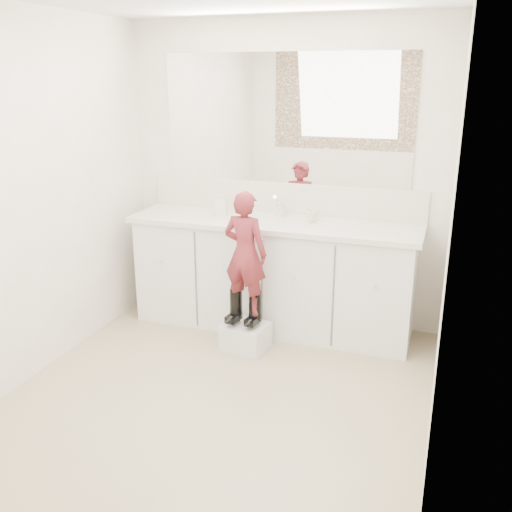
% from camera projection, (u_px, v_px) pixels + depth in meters
% --- Properties ---
extents(floor, '(3.00, 3.00, 0.00)m').
position_uv_depth(floor, '(214.00, 402.00, 3.60)').
color(floor, '#958561').
rests_on(floor, ground).
extents(wall_back, '(2.60, 0.00, 2.60)m').
position_uv_depth(wall_back, '(284.00, 175.00, 4.59)').
color(wall_back, beige).
rests_on(wall_back, floor).
extents(wall_front, '(2.60, 0.00, 2.60)m').
position_uv_depth(wall_front, '(27.00, 320.00, 1.89)').
color(wall_front, beige).
rests_on(wall_front, floor).
extents(wall_left, '(0.00, 3.00, 3.00)m').
position_uv_depth(wall_left, '(23.00, 201.00, 3.65)').
color(wall_left, beige).
rests_on(wall_left, floor).
extents(wall_right, '(0.00, 3.00, 3.00)m').
position_uv_depth(wall_right, '(449.00, 238.00, 2.83)').
color(wall_right, beige).
rests_on(wall_right, floor).
extents(vanity_cabinet, '(2.20, 0.55, 0.85)m').
position_uv_depth(vanity_cabinet, '(273.00, 277.00, 4.58)').
color(vanity_cabinet, silver).
rests_on(vanity_cabinet, floor).
extents(countertop, '(2.28, 0.58, 0.04)m').
position_uv_depth(countertop, '(273.00, 223.00, 4.43)').
color(countertop, beige).
rests_on(countertop, vanity_cabinet).
extents(backsplash, '(2.28, 0.03, 0.25)m').
position_uv_depth(backsplash, '(283.00, 198.00, 4.63)').
color(backsplash, beige).
rests_on(backsplash, countertop).
extents(mirror, '(2.00, 0.02, 1.00)m').
position_uv_depth(mirror, '(284.00, 119.00, 4.44)').
color(mirror, white).
rests_on(mirror, wall_back).
extents(dot_panel, '(2.00, 0.01, 1.20)m').
position_uv_depth(dot_panel, '(11.00, 185.00, 1.76)').
color(dot_panel, '#472819').
rests_on(dot_panel, wall_front).
extents(faucet, '(0.08, 0.08, 0.10)m').
position_uv_depth(faucet, '(279.00, 210.00, 4.55)').
color(faucet, silver).
rests_on(faucet, countertop).
extents(cup, '(0.12, 0.12, 0.09)m').
position_uv_depth(cup, '(312.00, 216.00, 4.38)').
color(cup, beige).
rests_on(cup, countertop).
extents(soap_bottle, '(0.11, 0.12, 0.21)m').
position_uv_depth(soap_bottle, '(221.00, 202.00, 4.58)').
color(soap_bottle, beige).
rests_on(soap_bottle, countertop).
extents(step_stool, '(0.35, 0.31, 0.20)m').
position_uv_depth(step_stool, '(246.00, 337.00, 4.27)').
color(step_stool, silver).
rests_on(step_stool, floor).
extents(boot_left, '(0.12, 0.19, 0.26)m').
position_uv_depth(boot_left, '(236.00, 306.00, 4.22)').
color(boot_left, black).
rests_on(boot_left, step_stool).
extents(boot_right, '(0.12, 0.19, 0.26)m').
position_uv_depth(boot_right, '(255.00, 309.00, 4.17)').
color(boot_right, black).
rests_on(boot_right, step_stool).
extents(toddler, '(0.36, 0.26, 0.91)m').
position_uv_depth(toddler, '(245.00, 253.00, 4.07)').
color(toddler, '#B33740').
rests_on(toddler, step_stool).
extents(toothbrush, '(0.14, 0.03, 0.06)m').
position_uv_depth(toothbrush, '(254.00, 241.00, 4.02)').
color(toothbrush, '#E35896').
rests_on(toothbrush, toddler).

